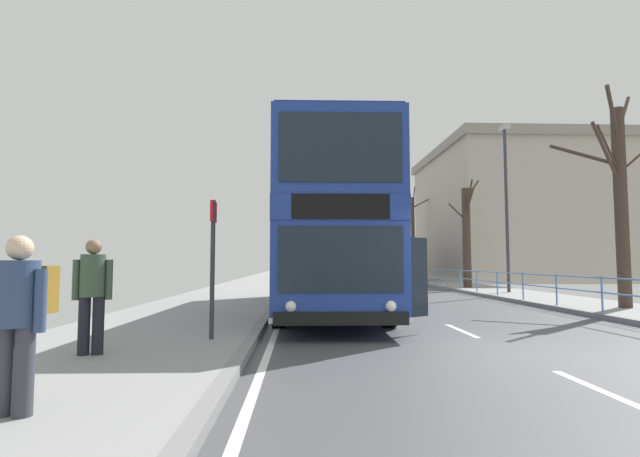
# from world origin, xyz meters

# --- Properties ---
(ground) EXTENTS (15.80, 140.00, 0.20)m
(ground) POSITION_xyz_m (-0.72, -0.00, 0.04)
(ground) COLOR #49494E
(double_decker_bus_main) EXTENTS (3.29, 10.68, 4.52)m
(double_decker_bus_main) POSITION_xyz_m (-2.65, 6.30, 2.36)
(double_decker_bus_main) COLOR navy
(double_decker_bus_main) RESTS_ON ground
(background_bus_far_lane) EXTENTS (2.72, 9.14, 3.17)m
(background_bus_far_lane) POSITION_xyz_m (2.85, 28.29, 1.73)
(background_bus_far_lane) COLOR navy
(background_bus_far_lane) RESTS_ON ground
(pedestrian_railing_far_kerb) EXTENTS (0.05, 24.59, 0.96)m
(pedestrian_railing_far_kerb) POSITION_xyz_m (4.45, 10.26, 0.79)
(pedestrian_railing_far_kerb) COLOR #598CC6
(pedestrian_railing_far_kerb) RESTS_ON ground
(pedestrian_with_backpack) EXTENTS (0.55, 0.57, 1.56)m
(pedestrian_with_backpack) POSITION_xyz_m (-5.89, -3.24, 1.04)
(pedestrian_with_backpack) COLOR #383842
(pedestrian_with_backpack) RESTS_ON ground
(pedestrian_companion) EXTENTS (0.55, 0.40, 1.65)m
(pedestrian_companion) POSITION_xyz_m (-6.43, -0.54, 1.07)
(pedestrian_companion) COLOR black
(pedestrian_companion) RESTS_ON ground
(bus_stop_sign_near) EXTENTS (0.08, 0.44, 2.41)m
(bus_stop_sign_near) POSITION_xyz_m (-4.96, 0.79, 1.64)
(bus_stop_sign_near) COLOR #2D2D33
(bus_stop_sign_near) RESTS_ON ground
(street_lamp_far_side) EXTENTS (0.28, 0.60, 7.47)m
(street_lamp_far_side) POSITION_xyz_m (5.73, 13.22, 4.48)
(street_lamp_far_side) COLOR #38383D
(street_lamp_far_side) RESTS_ON ground
(bare_tree_far_00) EXTENTS (2.41, 3.00, 6.65)m
(bare_tree_far_00) POSITION_xyz_m (5.98, 6.05, 3.36)
(bare_tree_far_00) COLOR #423328
(bare_tree_far_00) RESTS_ON ground
(bare_tree_far_01) EXTENTS (3.17, 2.58, 7.73)m
(bare_tree_far_01) POSITION_xyz_m (6.29, 33.50, 3.83)
(bare_tree_far_01) COLOR #4C3D2D
(bare_tree_far_01) RESTS_ON ground
(bare_tree_far_02) EXTENTS (1.79, 1.98, 5.72)m
(bare_tree_far_02) POSITION_xyz_m (5.30, 17.19, 2.89)
(bare_tree_far_02) COLOR #423328
(bare_tree_far_02) RESTS_ON ground
(background_building_00) EXTENTS (13.22, 15.55, 10.75)m
(background_building_00) POSITION_xyz_m (14.06, 30.98, 5.40)
(background_building_00) COLOR #B2A899
(background_building_00) RESTS_ON ground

